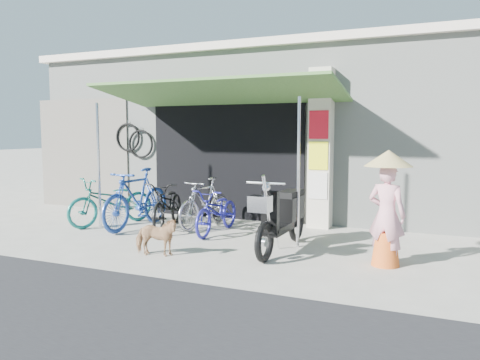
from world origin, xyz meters
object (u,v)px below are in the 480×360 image
at_px(bike_silver, 205,203).
at_px(bike_navy, 218,211).
at_px(moped, 283,217).
at_px(nun, 387,208).
at_px(bike_blue, 137,199).
at_px(street_dog, 156,237).
at_px(bike_teal, 112,201).
at_px(bike_black, 168,205).

bearing_deg(bike_silver, bike_navy, -30.30).
xyz_separation_m(moped, nun, (1.55, -0.25, 0.28)).
bearing_deg(moped, bike_blue, 172.15).
height_order(bike_navy, street_dog, bike_navy).
bearing_deg(bike_navy, nun, -17.11).
distance_m(bike_silver, street_dog, 2.14).
height_order(bike_teal, bike_black, bike_teal).
bearing_deg(nun, street_dog, 28.46).
bearing_deg(bike_teal, moped, 14.61).
distance_m(bike_blue, moped, 3.11).
height_order(street_dog, nun, nun).
bearing_deg(moped, bike_navy, 156.24).
relative_size(bike_teal, bike_silver, 1.13).
relative_size(bike_silver, moped, 0.79).
relative_size(bike_teal, moped, 0.90).
relative_size(bike_black, street_dog, 2.51).
height_order(bike_silver, nun, nun).
distance_m(bike_teal, bike_silver, 1.86).
height_order(bike_black, street_dog, bike_black).
height_order(moped, nun, nun).
height_order(bike_teal, bike_navy, bike_teal).
bearing_deg(moped, street_dog, -144.54).
xyz_separation_m(bike_teal, street_dog, (2.09, -1.64, -0.18)).
height_order(bike_blue, moped, same).
relative_size(bike_black, nun, 1.08).
height_order(bike_blue, bike_navy, bike_blue).
xyz_separation_m(bike_black, street_dog, (0.91, -1.80, -0.16)).
bearing_deg(bike_blue, bike_black, 24.90).
bearing_deg(bike_blue, bike_navy, 9.62).
distance_m(bike_teal, street_dog, 2.66).
xyz_separation_m(bike_teal, moped, (3.69, -0.57, 0.04)).
xyz_separation_m(bike_black, bike_silver, (0.62, 0.31, 0.03)).
height_order(bike_navy, nun, nun).
distance_m(bike_navy, nun, 3.17).
relative_size(bike_teal, street_dog, 2.63).
relative_size(street_dog, moped, 0.34).
distance_m(bike_navy, moped, 1.61).
height_order(bike_navy, moped, moped).
bearing_deg(nun, bike_blue, 4.45).
distance_m(bike_teal, bike_navy, 2.25).
bearing_deg(nun, bike_black, 0.21).
bearing_deg(bike_blue, street_dog, -43.78).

